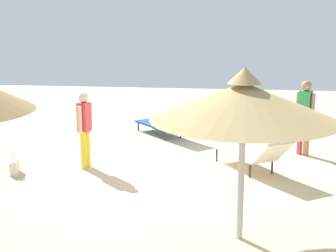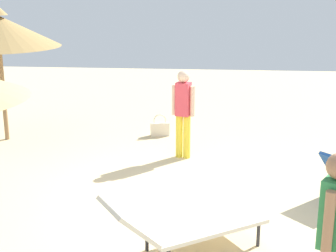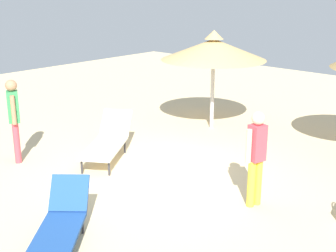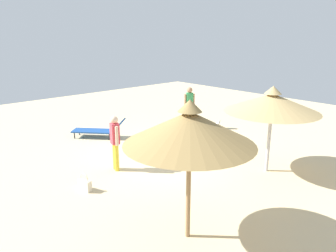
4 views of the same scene
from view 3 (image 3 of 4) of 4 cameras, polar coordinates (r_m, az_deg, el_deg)
ground at (r=9.25m, az=-0.27°, el=-5.98°), size 24.00×24.00×0.10m
parasol_umbrella_near_left at (r=11.63m, az=5.62°, el=9.35°), size 2.61×2.61×2.49m
lounge_chair_edge at (r=9.91m, az=-7.38°, el=-1.74°), size 1.64×2.01×0.83m
lounge_chair_center at (r=6.79m, az=-13.31°, el=-12.10°), size 1.77×1.90×0.74m
person_standing_far_right at (r=7.72m, az=10.77°, el=-3.37°), size 0.28×0.42×1.63m
person_standing_front at (r=9.97m, az=-18.35°, el=1.21°), size 0.40×0.32×1.74m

